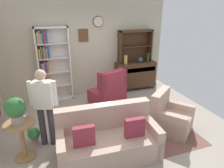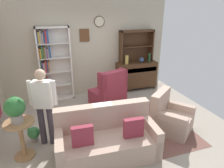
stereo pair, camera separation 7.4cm
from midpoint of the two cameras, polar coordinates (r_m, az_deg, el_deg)
The scene contains 18 objects.
ground_plane at distance 4.80m, azimuth 0.08°, elevation -11.72°, with size 5.40×4.60×0.02m, color #9E9384.
wall_back at distance 6.20m, azimuth -6.35°, elevation 9.95°, with size 5.00×0.09×2.80m.
area_rug at distance 4.62m, azimuth 3.72°, elevation -13.03°, with size 2.94×2.14×0.01m, color brown.
bookshelf at distance 5.96m, azimuth -16.24°, elevation 5.54°, with size 0.90×0.30×2.10m.
sideboard at distance 6.67m, azimuth 7.21°, elevation 2.73°, with size 1.30×0.45×0.92m.
sideboard_hutch at distance 6.52m, azimuth 7.22°, elevation 11.82°, with size 1.10×0.26×1.00m.
vase_tall at distance 6.29m, azimuth 4.52°, elevation 6.87°, with size 0.11×0.11×0.27m, color tan.
vase_round at distance 6.53m, azimuth 8.70°, elevation 6.79°, with size 0.15×0.15×0.17m, color #33476B.
bottle_wine at distance 6.62m, azimuth 10.84°, elevation 7.36°, with size 0.07×0.07×0.29m, color #194223.
couch_floral at distance 3.82m, azimuth -0.98°, elevation -15.50°, with size 1.85×0.95×0.90m.
armchair_floral at distance 4.69m, azimuth 16.58°, elevation -9.28°, with size 1.07×1.08×0.88m.
wingback_chair at distance 5.51m, azimuth -0.44°, elevation -2.51°, with size 0.99×1.00×1.05m.
plant_stand at distance 4.01m, azimuth -23.80°, elevation -13.21°, with size 0.52×0.52×0.73m.
potted_plant_large at distance 3.73m, azimuth -25.28°, elevation -6.22°, with size 0.34×0.34×0.47m.
potted_plant_small at distance 4.46m, azimuth -20.88°, elevation -12.98°, with size 0.24×0.24×0.33m.
person_reading at distance 3.99m, azimuth -18.31°, elevation -5.01°, with size 0.52×0.30×1.56m.
coffee_table at distance 4.60m, azimuth -3.30°, elevation -8.05°, with size 0.80×0.50×0.42m.
book_stack at distance 4.52m, azimuth -5.13°, elevation -7.24°, with size 0.18×0.14×0.06m.
Camera 2 is at (-1.27, -3.83, 2.59)m, focal length 32.27 mm.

